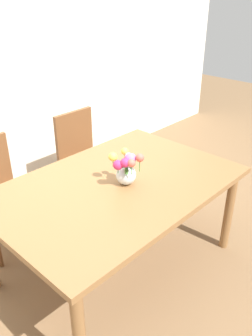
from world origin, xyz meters
name	(u,v)px	position (x,y,z in m)	size (l,w,h in m)	color
ground_plane	(118,264)	(0.00, 0.00, 0.00)	(12.00, 12.00, 0.00)	brown
dining_table	(117,192)	(0.00, 0.00, 0.66)	(1.69, 1.13, 0.73)	olive
chair_right	(83,152)	(0.45, 0.91, 0.52)	(0.42, 0.42, 0.90)	brown
flower_vase	(126,169)	(0.03, -0.06, 0.86)	(0.19, 0.24, 0.25)	silver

